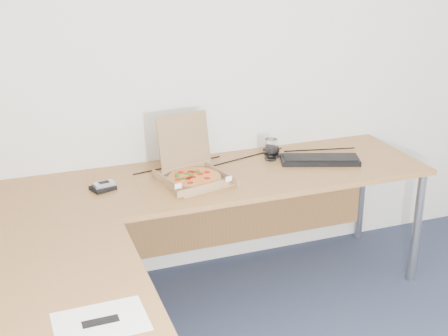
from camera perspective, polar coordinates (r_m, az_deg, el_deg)
name	(u,v)px	position (r m, az deg, el deg)	size (l,w,h in m)	color
desk	(172,223)	(2.91, -4.84, -5.17)	(2.50, 2.20, 0.73)	#A06936
pizza_box	(193,174)	(3.30, -2.86, -0.57)	(0.32, 0.37, 0.32)	#9E784D
drinking_glass	(271,149)	(3.60, 4.39, 1.73)	(0.07, 0.07, 0.13)	white
keyboard	(320,160)	(3.61, 8.91, 0.75)	(0.45, 0.16, 0.03)	black
mouse	(271,149)	(3.74, 4.44, 1.75)	(0.11, 0.07, 0.04)	black
wallet	(103,188)	(3.25, -11.22, -1.83)	(0.12, 0.10, 0.02)	black
phone	(104,184)	(3.25, -11.11, -1.48)	(0.10, 0.06, 0.02)	#B2B5BA
paper_sheet	(101,322)	(2.22, -11.42, -13.84)	(0.32, 0.23, 0.00)	white
dome_speaker	(272,149)	(3.67, 4.53, 1.77)	(0.10, 0.10, 0.08)	black
cable_bundle	(242,158)	(3.63, 1.73, 0.92)	(0.67, 0.04, 0.01)	black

